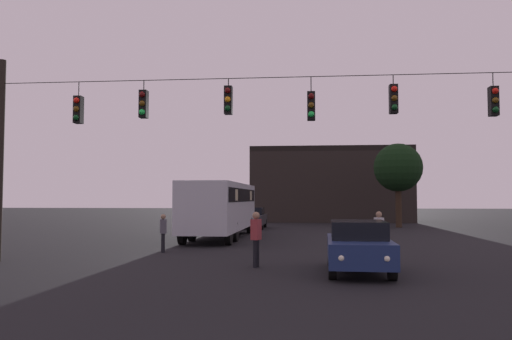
{
  "coord_description": "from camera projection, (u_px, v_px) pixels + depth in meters",
  "views": [
    {
      "loc": [
        1.06,
        -4.47,
        2.2
      ],
      "look_at": [
        -0.86,
        15.58,
        3.3
      ],
      "focal_mm": 36.23,
      "sensor_mm": 36.0,
      "label": 1
    }
  ],
  "objects": [
    {
      "name": "ground_plane",
      "position": [
        287.0,
        238.0,
        28.77
      ],
      "size": [
        168.0,
        168.0,
        0.0
      ],
      "primitive_type": "plane",
      "color": "black",
      "rests_on": "ground"
    },
    {
      "name": "overhead_signal_span",
      "position": [
        273.0,
        138.0,
        17.18
      ],
      "size": [
        19.53,
        0.44,
        7.09
      ],
      "color": "black",
      "rests_on": "ground"
    },
    {
      "name": "city_bus",
      "position": [
        221.0,
        204.0,
        28.5
      ],
      "size": [
        2.67,
        11.03,
        3.0
      ],
      "color": "#B7BCC6",
      "rests_on": "ground"
    },
    {
      "name": "car_near_right",
      "position": [
        358.0,
        245.0,
        15.34
      ],
      "size": [
        1.95,
        4.39,
        1.52
      ],
      "color": "navy",
      "rests_on": "ground"
    },
    {
      "name": "car_far_left",
      "position": [
        252.0,
        218.0,
        37.47
      ],
      "size": [
        1.83,
        4.35,
        1.52
      ],
      "color": "#2D2D33",
      "rests_on": "ground"
    },
    {
      "name": "pedestrian_crossing_left",
      "position": [
        379.0,
        231.0,
        19.18
      ],
      "size": [
        0.35,
        0.42,
        1.71
      ],
      "color": "black",
      "rests_on": "ground"
    },
    {
      "name": "pedestrian_crossing_center",
      "position": [
        163.0,
        231.0,
        20.97
      ],
      "size": [
        0.35,
        0.42,
        1.55
      ],
      "color": "black",
      "rests_on": "ground"
    },
    {
      "name": "pedestrian_crossing_right",
      "position": [
        256.0,
        236.0,
        16.45
      ],
      "size": [
        0.33,
        0.41,
        1.76
      ],
      "color": "black",
      "rests_on": "ground"
    },
    {
      "name": "corner_building",
      "position": [
        330.0,
        185.0,
        50.46
      ],
      "size": [
        14.8,
        8.88,
        6.94
      ],
      "color": "black",
      "rests_on": "ground"
    },
    {
      "name": "tree_left_silhouette",
      "position": [
        398.0,
        168.0,
        39.06
      ],
      "size": [
        3.66,
        3.66,
        6.35
      ],
      "color": "#2D2116",
      "rests_on": "ground"
    }
  ]
}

